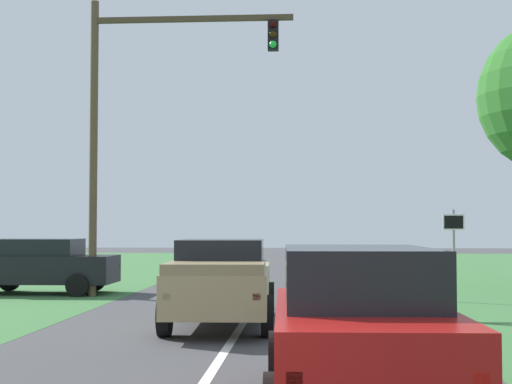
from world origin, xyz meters
TOP-DOWN VIEW (x-y plane):
  - ground_plane at (0.00, 9.44)m, footprint 120.00×120.00m
  - red_suv_near at (1.96, 3.84)m, footprint 2.20×4.58m
  - pickup_truck_lead at (-0.40, 10.97)m, footprint 2.34×5.35m
  - traffic_light at (-3.66, 17.49)m, footprint 6.17×0.40m
  - keep_moving_sign at (5.47, 16.48)m, footprint 0.60×0.09m
  - crossing_suv_far at (-6.91, 18.25)m, footprint 4.55×2.22m

SIDE VIEW (x-z plane):
  - ground_plane at x=0.00m, z-range 0.00..0.00m
  - crossing_suv_far at x=-6.91m, z-range 0.05..1.76m
  - pickup_truck_lead at x=-0.40m, z-range 0.03..1.86m
  - red_suv_near at x=1.96m, z-range 0.05..1.90m
  - keep_moving_sign at x=5.47m, z-range 0.36..2.92m
  - traffic_light at x=-3.66m, z-range 1.25..10.21m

